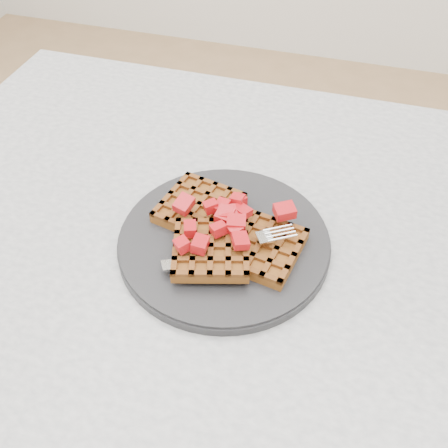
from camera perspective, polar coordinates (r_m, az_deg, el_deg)
name	(u,v)px	position (r m, az deg, el deg)	size (l,w,h in m)	color
table	(278,299)	(0.75, 6.17, -8.55)	(1.20, 0.80, 0.75)	silver
plate	(224,241)	(0.66, 0.00, -1.94)	(0.28, 0.28, 0.02)	black
waffles	(223,233)	(0.64, -0.08, -1.03)	(0.21, 0.19, 0.03)	brown
strawberry_pile	(224,216)	(0.62, 0.00, 0.89)	(0.15, 0.15, 0.02)	#9F0008
fork	(239,252)	(0.62, 1.72, -3.27)	(0.02, 0.18, 0.02)	silver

